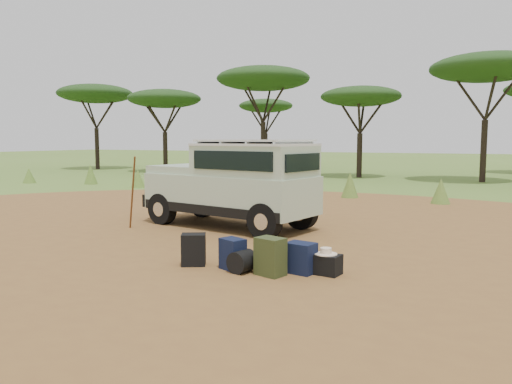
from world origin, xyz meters
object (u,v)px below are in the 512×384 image
at_px(safari_vehicle, 234,185).
at_px(backpack_black, 194,250).
at_px(hard_case, 326,264).
at_px(backpack_navy, 233,254).
at_px(duffel_navy, 301,258).
at_px(backpack_olive, 270,257).
at_px(walking_staff, 132,193).

height_order(safari_vehicle, backpack_black, safari_vehicle).
bearing_deg(hard_case, backpack_navy, -157.70).
bearing_deg(duffel_navy, hard_case, 26.11).
bearing_deg(hard_case, safari_vehicle, 143.99).
distance_m(backpack_black, backpack_navy, 0.69).
distance_m(safari_vehicle, backpack_navy, 3.85).
relative_size(backpack_navy, hard_case, 1.13).
bearing_deg(backpack_olive, hard_case, 45.98).
xyz_separation_m(walking_staff, backpack_navy, (3.65, -2.10, -0.58)).
bearing_deg(backpack_black, safari_vehicle, 79.30).
height_order(safari_vehicle, backpack_olive, safari_vehicle).
bearing_deg(walking_staff, duffel_navy, -79.12).
bearing_deg(backpack_black, backpack_olive, -28.61).
xyz_separation_m(backpack_navy, backpack_olive, (0.66, -0.05, 0.04)).
height_order(duffel_navy, hard_case, duffel_navy).
bearing_deg(duffel_navy, backpack_black, -158.98).
relative_size(safari_vehicle, duffel_navy, 9.28).
bearing_deg(backpack_navy, duffel_navy, 37.97).
bearing_deg(backpack_olive, duffel_navy, 57.21).
distance_m(backpack_black, duffel_navy, 1.73).
height_order(safari_vehicle, walking_staff, safari_vehicle).
bearing_deg(backpack_navy, hard_case, 38.17).
xyz_separation_m(backpack_black, duffel_navy, (1.71, 0.30, -0.02)).
relative_size(safari_vehicle, hard_case, 10.03).
xyz_separation_m(safari_vehicle, hard_case, (3.13, -2.99, -0.82)).
distance_m(backpack_black, backpack_olive, 1.34).
height_order(backpack_black, hard_case, backpack_black).
height_order(backpack_navy, backpack_olive, backpack_olive).
height_order(backpack_olive, hard_case, backpack_olive).
bearing_deg(walking_staff, safari_vehicle, -24.35).
xyz_separation_m(safari_vehicle, backpack_black, (1.06, -3.39, -0.71)).
bearing_deg(duffel_navy, walking_staff, 169.44).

